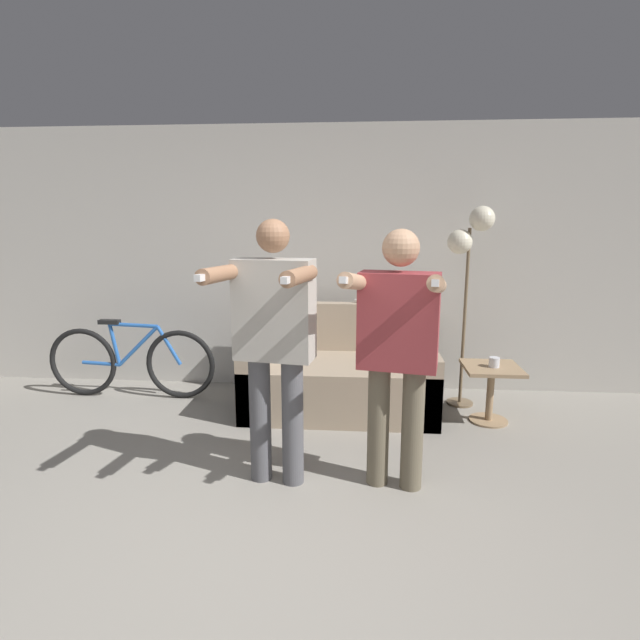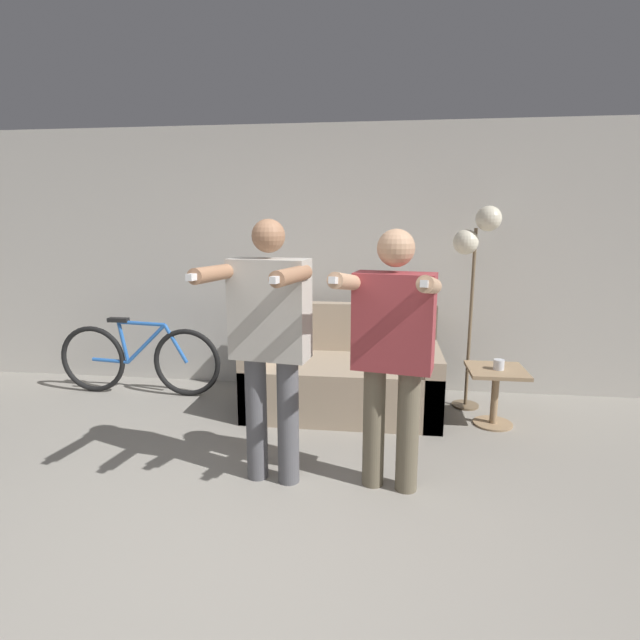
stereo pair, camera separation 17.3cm
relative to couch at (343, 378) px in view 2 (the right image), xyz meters
The scene contains 10 objects.
ground_plane 2.41m from the couch, 100.45° to the right, with size 16.00×16.00×0.00m, color gray.
wall_back 1.27m from the couch, 124.03° to the left, with size 10.00×0.05×2.60m.
couch is the anchor object (origin of this frame).
person_left 1.56m from the couch, 105.15° to the right, with size 0.62×0.73×1.71m.
person_right 1.56m from the couch, 73.25° to the right, with size 0.64×0.75×1.65m.
cat 0.88m from the couch, 42.83° to the left, with size 0.46×0.13×0.17m.
floor_lamp 1.65m from the couch, ahead, with size 0.40×0.24×1.82m.
side_table 1.31m from the couch, ahead, with size 0.46×0.46×0.49m.
cup 1.34m from the couch, ahead, with size 0.09×0.09×0.08m.
bicycle 2.03m from the couch, behind, with size 1.65×0.07×0.76m.
Camera 2 is at (0.77, -1.97, 1.71)m, focal length 28.00 mm.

